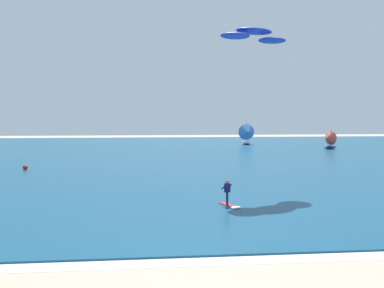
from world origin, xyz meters
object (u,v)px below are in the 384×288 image
object	(u,v)px
sailboat_mid_right	(329,140)
kite	(254,35)
sailboat_far_left	(247,134)
kitesurfer	(229,196)
marker_buoy	(25,167)

from	to	relation	value
sailboat_mid_right	kite	bearing A→B (deg)	-123.09
sailboat_mid_right	sailboat_far_left	distance (m)	16.72
kitesurfer	sailboat_far_left	distance (m)	55.10
marker_buoy	kitesurfer	bearing A→B (deg)	-44.67
sailboat_mid_right	sailboat_far_left	world-z (taller)	sailboat_far_left
kite	sailboat_mid_right	xyz separation A→B (m)	(22.44, 34.43, -10.88)
sailboat_mid_right	kitesurfer	bearing A→B (deg)	-121.80
marker_buoy	sailboat_far_left	bearing A→B (deg)	46.52
marker_buoy	sailboat_mid_right	bearing A→B (deg)	27.12
kite	marker_buoy	xyz separation A→B (m)	(-22.35, 11.49, -12.24)
sailboat_mid_right	marker_buoy	world-z (taller)	sailboat_mid_right
sailboat_mid_right	sailboat_far_left	size ratio (longest dim) A/B	0.76
sailboat_far_left	marker_buoy	distance (m)	47.69
sailboat_far_left	marker_buoy	bearing A→B (deg)	-133.48
kitesurfer	marker_buoy	size ratio (longest dim) A/B	3.80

